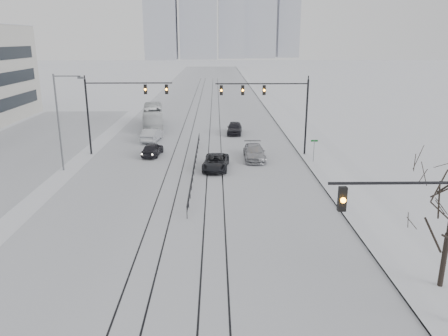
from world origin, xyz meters
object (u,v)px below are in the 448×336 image
(traffic_mast_near, at_px, (433,231))
(sedan_nb_far, at_px, (234,128))
(sedan_sb_outer, at_px, (152,135))
(box_truck, at_px, (153,117))
(sedan_sb_inner, at_px, (152,149))
(sedan_nb_front, at_px, (216,162))
(sedan_nb_right, at_px, (254,152))

(traffic_mast_near, bearing_deg, sedan_nb_far, 98.96)
(traffic_mast_near, height_order, sedan_nb_far, traffic_mast_near)
(traffic_mast_near, height_order, sedan_sb_outer, traffic_mast_near)
(traffic_mast_near, xyz_separation_m, box_truck, (-17.57, 44.86, -3.04))
(box_truck, bearing_deg, sedan_sb_inner, 89.89)
(sedan_nb_front, distance_m, box_truck, 22.64)
(sedan_nb_front, height_order, sedan_nb_right, sedan_nb_right)
(sedan_nb_front, bearing_deg, sedan_sb_outer, 127.89)
(sedan_sb_inner, height_order, sedan_nb_right, sedan_nb_right)
(sedan_sb_outer, bearing_deg, sedan_nb_right, 150.91)
(box_truck, bearing_deg, sedan_sb_outer, 89.17)
(sedan_sb_outer, distance_m, sedan_nb_far, 10.98)
(sedan_sb_inner, distance_m, sedan_nb_front, 8.50)
(traffic_mast_near, bearing_deg, sedan_nb_right, 99.94)
(sedan_nb_front, xyz_separation_m, box_truck, (-8.78, 20.85, 0.83))
(box_truck, bearing_deg, traffic_mast_near, 103.90)
(sedan_sb_outer, relative_size, box_truck, 0.44)
(sedan_sb_outer, relative_size, sedan_nb_far, 1.04)
(sedan_sb_outer, relative_size, sedan_nb_right, 0.92)
(sedan_sb_inner, relative_size, sedan_nb_far, 0.90)
(sedan_nb_far, bearing_deg, sedan_nb_right, -78.51)
(sedan_nb_right, distance_m, sedan_nb_far, 12.77)
(sedan_sb_inner, height_order, sedan_nb_far, sedan_nb_far)
(sedan_nb_right, height_order, sedan_nb_far, sedan_nb_far)
(sedan_sb_inner, relative_size, sedan_sb_outer, 0.87)
(sedan_sb_inner, bearing_deg, sedan_nb_far, -123.20)
(traffic_mast_near, distance_m, sedan_sb_inner, 33.28)
(traffic_mast_near, relative_size, sedan_sb_inner, 1.68)
(sedan_sb_inner, bearing_deg, sedan_sb_outer, -74.84)
(sedan_nb_right, xyz_separation_m, sedan_nb_far, (-1.51, 12.68, 0.03))
(sedan_nb_right, bearing_deg, sedan_sb_inner, 171.07)
(traffic_mast_near, relative_size, sedan_nb_right, 1.34)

